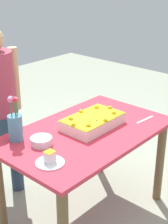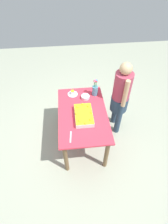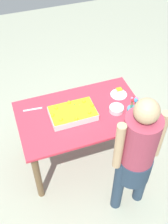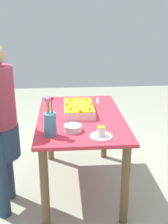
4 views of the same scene
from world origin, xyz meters
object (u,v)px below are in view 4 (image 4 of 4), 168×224
object	(u,v)px
serving_plate_with_slice	(101,134)
flower_vase	(50,122)
sheet_cake	(79,108)
fruit_bowl	(73,128)
cake_knife	(98,101)

from	to	relation	value
serving_plate_with_slice	flower_vase	xyz separation A→B (m)	(-0.05, -0.40, 0.09)
sheet_cake	fruit_bowl	xyz separation A→B (m)	(0.45, -0.08, -0.02)
cake_knife	fruit_bowl	distance (m)	0.87
serving_plate_with_slice	cake_knife	xyz separation A→B (m)	(-0.94, 0.09, -0.02)
fruit_bowl	cake_knife	bearing A→B (deg)	159.33
serving_plate_with_slice	flower_vase	size ratio (longest dim) A/B	0.56
sheet_cake	serving_plate_with_slice	size ratio (longest dim) A/B	2.53
sheet_cake	fruit_bowl	size ratio (longest dim) A/B	3.07
serving_plate_with_slice	sheet_cake	bearing A→B (deg)	-166.06
serving_plate_with_slice	cake_knife	world-z (taller)	serving_plate_with_slice
sheet_cake	cake_knife	bearing A→B (deg)	147.89
flower_vase	fruit_bowl	distance (m)	0.21
cake_knife	flower_vase	size ratio (longest dim) A/B	0.61
sheet_cake	flower_vase	size ratio (longest dim) A/B	1.41
cake_knife	fruit_bowl	size ratio (longest dim) A/B	1.32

